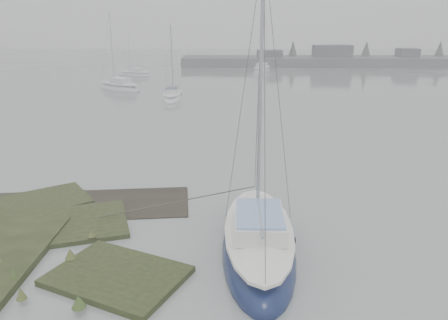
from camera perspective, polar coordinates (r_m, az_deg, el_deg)
ground at (r=41.59m, az=-4.26°, el=8.18°), size 160.00×160.00×0.00m
far_shoreline at (r=76.65m, az=18.82°, el=12.23°), size 60.00×8.00×4.15m
sailboat_main at (r=13.53m, az=4.50°, el=-10.87°), size 2.29×6.69×9.40m
sailboat_white at (r=40.46m, az=-6.75°, el=8.16°), size 1.81×5.08×7.09m
sailboat_far_a at (r=47.09m, az=-13.50°, el=9.17°), size 5.90×5.26×8.44m
sailboat_far_b at (r=63.51m, az=5.01°, el=11.61°), size 3.79×6.09×8.18m
sailboat_far_c at (r=59.51m, az=-11.58°, el=10.89°), size 4.87×2.91×6.53m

